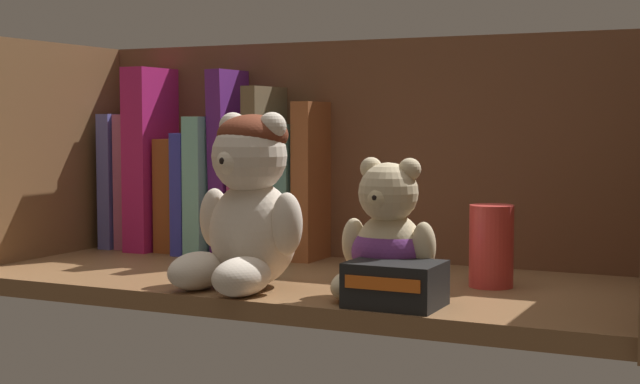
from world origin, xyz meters
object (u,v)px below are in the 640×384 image
book_2 (160,159)px  teddy_bear_smaller (388,243)px  small_product_box (395,284)px  book_0 (126,180)px  book_4 (202,192)px  book_8 (273,172)px  book_3 (184,194)px  book_5 (218,185)px  teddy_bear_larger (248,205)px  book_10 (315,181)px  pillar_candle (491,246)px  book_1 (141,181)px  book_7 (255,194)px  book_9 (293,191)px  book_6 (236,162)px

book_2 → teddy_bear_smaller: 47.20cm
small_product_box → book_2: bearing=150.4°
book_0 → book_4: 12.64cm
book_8 → small_product_box: size_ratio=2.53×
book_3 → small_product_box: book_3 is taller
book_5 → teddy_bear_larger: size_ratio=0.98×
book_10 → pillar_candle: 28.49cm
book_10 → pillar_candle: (25.76, -10.79, -5.60)cm
teddy_bear_larger → book_8: bearing=111.8°
book_3 → book_8: book_8 is taller
teddy_bear_larger → teddy_bear_smaller: bearing=3.7°
book_1 → book_7: size_ratio=1.15×
book_4 → book_8: bearing=0.0°
book_8 → small_product_box: (26.51, -25.09, -8.77)cm
book_1 → teddy_bear_smaller: (44.99, -20.97, -3.73)cm
book_3 → teddy_bear_larger: (22.56, -21.95, 1.18)cm
book_9 → book_10: book_10 is taller
teddy_bear_smaller → book_5: bearing=147.1°
book_7 → book_6: bearing=180.0°
book_1 → book_7: book_1 is taller
book_8 → pillar_candle: size_ratio=2.51×
book_1 → book_4: bearing=0.0°
book_8 → small_product_box: bearing=-43.4°
book_10 → book_0: bearing=180.0°
book_3 → teddy_bear_smaller: 43.36cm
book_8 → small_product_box: 37.54cm
book_4 → book_5: book_5 is taller
book_3 → book_10: size_ratio=0.76×
book_10 → small_product_box: (20.44, -25.09, -7.80)cm
book_4 → small_product_box: size_ratio=1.84×
book_2 → book_8: book_2 is taller
book_5 → book_9: (11.22, 0.00, -0.49)cm
book_1 → book_3: (7.10, 0.00, -1.63)cm
book_3 → book_4: bearing=0.0°
book_10 → pillar_candle: book_10 is taller
book_1 → book_9: (23.82, 0.00, -0.65)cm
book_3 → book_4: book_4 is taller
book_6 → book_0: bearing=180.0°
book_7 → small_product_box: book_7 is taller
book_0 → book_8: size_ratio=0.85×
book_7 → book_2: bearing=180.0°
book_0 → book_2: 6.53cm
book_8 → teddy_bear_larger: (8.78, -21.95, -2.17)cm
book_0 → book_10: size_ratio=0.93×
book_3 → book_6: (8.22, 0.00, 4.47)cm
small_product_box → book_9: bearing=133.2°
book_5 → teddy_bear_smaller: size_ratio=1.30×
book_5 → book_9: 11.23cm
book_10 → teddy_bear_larger: 22.15cm
book_5 → book_10: book_10 is taller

